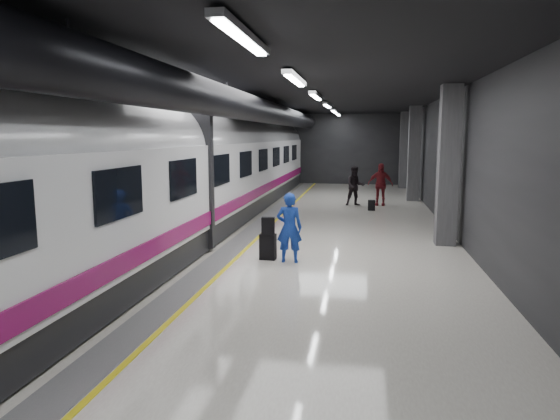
{
  "coord_description": "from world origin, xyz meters",
  "views": [
    {
      "loc": [
        2.21,
        -12.66,
        3.09
      ],
      "look_at": [
        0.36,
        -1.68,
        1.44
      ],
      "focal_mm": 32.0,
      "sensor_mm": 36.0,
      "label": 1
    }
  ],
  "objects": [
    {
      "name": "ground",
      "position": [
        0.0,
        0.0,
        0.0
      ],
      "size": [
        40.0,
        40.0,
        0.0
      ],
      "primitive_type": "plane",
      "color": "silver",
      "rests_on": "ground"
    },
    {
      "name": "platform_hall",
      "position": [
        -0.29,
        0.96,
        3.54
      ],
      "size": [
        10.02,
        40.02,
        4.51
      ],
      "color": "black",
      "rests_on": "ground"
    },
    {
      "name": "train",
      "position": [
        -3.25,
        -0.0,
        2.07
      ],
      "size": [
        3.05,
        38.0,
        4.05
      ],
      "color": "black",
      "rests_on": "ground"
    },
    {
      "name": "traveler_main",
      "position": [
        0.44,
        -0.78,
        0.87
      ],
      "size": [
        0.64,
        0.43,
        1.73
      ],
      "primitive_type": "imported",
      "rotation": [
        0.0,
        0.0,
        3.17
      ],
      "color": "#1834BA",
      "rests_on": "ground"
    },
    {
      "name": "suitcase_main",
      "position": [
        -0.13,
        -0.59,
        0.33
      ],
      "size": [
        0.41,
        0.27,
        0.65
      ],
      "primitive_type": "cube",
      "rotation": [
        0.0,
        0.0,
        -0.06
      ],
      "color": "black",
      "rests_on": "ground"
    },
    {
      "name": "shoulder_bag",
      "position": [
        -0.12,
        -0.62,
        0.87
      ],
      "size": [
        0.34,
        0.21,
        0.43
      ],
      "primitive_type": "cube",
      "rotation": [
        0.0,
        0.0,
        0.1
      ],
      "color": "black",
      "rests_on": "suitcase_main"
    },
    {
      "name": "traveler_far_a",
      "position": [
        1.84,
        9.74,
        0.89
      ],
      "size": [
        1.0,
        0.86,
        1.77
      ],
      "primitive_type": "imported",
      "rotation": [
        0.0,
        0.0,
        0.25
      ],
      "color": "black",
      "rests_on": "ground"
    },
    {
      "name": "traveler_far_b",
      "position": [
        2.95,
        9.99,
        0.95
      ],
      "size": [
        1.14,
        0.55,
        1.89
      ],
      "primitive_type": "imported",
      "rotation": [
        0.0,
        0.0,
        -0.08
      ],
      "color": "maroon",
      "rests_on": "ground"
    },
    {
      "name": "suitcase_far",
      "position": [
        2.56,
        8.37,
        0.22
      ],
      "size": [
        0.3,
        0.2,
        0.44
      ],
      "primitive_type": "cube",
      "rotation": [
        0.0,
        0.0,
        -0.01
      ],
      "color": "black",
      "rests_on": "ground"
    }
  ]
}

